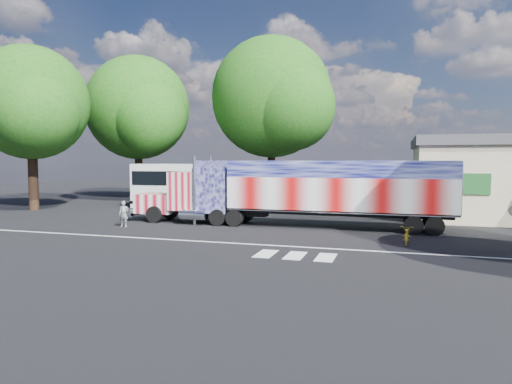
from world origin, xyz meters
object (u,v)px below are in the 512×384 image
(semi_truck, at_px, (297,190))
(woman, at_px, (124,214))
(bicycle, at_px, (407,235))
(tree_w_a, at_px, (32,103))
(tree_n_mid, at_px, (273,98))
(tree_nw_a, at_px, (139,108))
(coach_bus, at_px, (206,186))

(semi_truck, distance_m, woman, 9.83)
(semi_truck, distance_m, bicycle, 7.20)
(tree_w_a, bearing_deg, semi_truck, -6.80)
(tree_w_a, bearing_deg, tree_n_mid, 39.62)
(tree_n_mid, bearing_deg, semi_truck, -70.26)
(bicycle, distance_m, tree_w_a, 28.03)
(tree_nw_a, bearing_deg, coach_bus, -29.94)
(bicycle, bearing_deg, coach_bus, 146.50)
(bicycle, xyz_separation_m, tree_nw_a, (-23.35, 16.25, 8.09))
(semi_truck, distance_m, tree_w_a, 21.40)
(tree_w_a, bearing_deg, coach_bus, 22.13)
(semi_truck, bearing_deg, coach_bus, 140.05)
(woman, bearing_deg, coach_bus, 76.87)
(woman, xyz_separation_m, tree_w_a, (-11.17, 5.44, 7.18))
(tree_w_a, height_order, tree_n_mid, tree_n_mid)
(tree_w_a, distance_m, tree_nw_a, 10.35)
(tree_n_mid, distance_m, tree_nw_a, 12.46)
(semi_truck, xyz_separation_m, tree_nw_a, (-17.52, 12.35, 6.47))
(woman, distance_m, tree_n_mid, 20.26)
(semi_truck, xyz_separation_m, woman, (-9.26, -3.01, -1.32))
(woman, distance_m, tree_w_a, 14.35)
(tree_w_a, height_order, tree_nw_a, tree_nw_a)
(semi_truck, distance_m, tree_n_mid, 17.44)
(bicycle, height_order, tree_nw_a, tree_nw_a)
(tree_w_a, relative_size, tree_n_mid, 0.82)
(woman, bearing_deg, tree_w_a, 144.37)
(woman, bearing_deg, semi_truck, 8.35)
(semi_truck, bearing_deg, woman, -162.02)
(tree_w_a, xyz_separation_m, tree_nw_a, (2.91, 9.91, 0.61))
(bicycle, relative_size, tree_n_mid, 0.11)
(tree_w_a, bearing_deg, tree_nw_a, 73.65)
(semi_truck, height_order, coach_bus, semi_truck)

